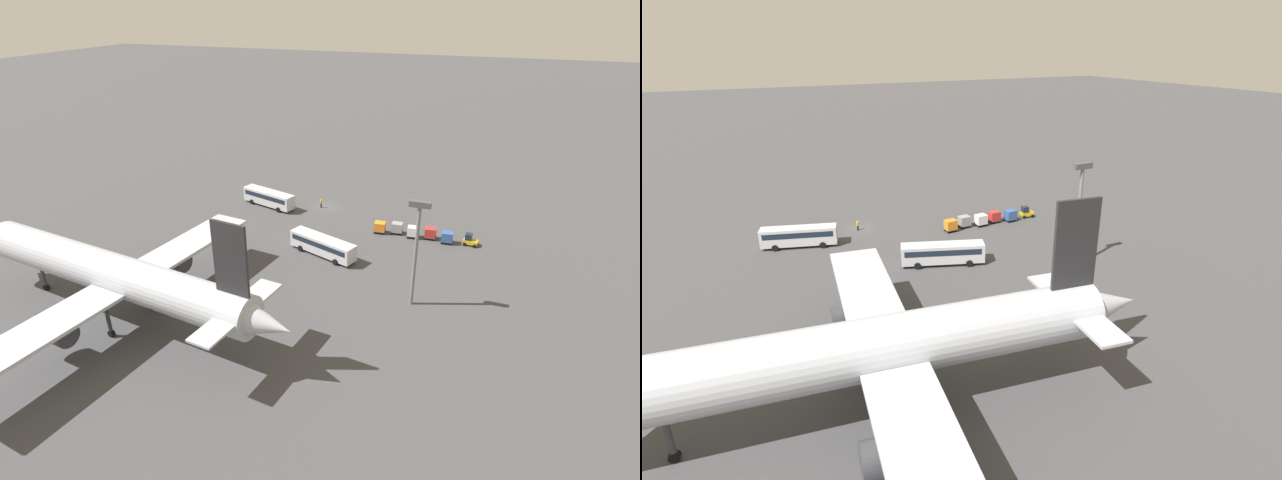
% 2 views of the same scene
% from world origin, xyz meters
% --- Properties ---
extents(ground_plane, '(600.00, 600.00, 0.00)m').
position_xyz_m(ground_plane, '(0.00, 0.00, 0.00)').
color(ground_plane, '#424244').
extents(airplane, '(52.55, 45.30, 17.97)m').
position_xyz_m(airplane, '(11.69, 46.39, 6.76)').
color(airplane, '#B2B7C1').
rests_on(airplane, ground).
extents(shuttle_bus_near, '(11.94, 5.81, 3.22)m').
position_xyz_m(shuttle_bus_near, '(10.77, 3.69, 1.93)').
color(shuttle_bus_near, silver).
rests_on(shuttle_bus_near, ground).
extents(shuttle_bus_far, '(12.29, 6.59, 3.15)m').
position_xyz_m(shuttle_bus_far, '(-6.85, 20.00, 1.89)').
color(shuttle_bus_far, silver).
rests_on(shuttle_bus_far, ground).
extents(baggage_tug, '(2.53, 1.86, 2.10)m').
position_xyz_m(baggage_tug, '(-29.35, 7.81, 0.94)').
color(baggage_tug, gold).
rests_on(baggage_tug, ground).
extents(worker_person, '(0.38, 0.38, 1.74)m').
position_xyz_m(worker_person, '(0.55, 0.71, 0.87)').
color(worker_person, '#1E1E2D').
rests_on(worker_person, ground).
extents(cargo_cart_blue, '(2.09, 1.80, 2.06)m').
position_xyz_m(cargo_cart_blue, '(-25.56, 8.40, 1.19)').
color(cargo_cart_blue, '#38383D').
rests_on(cargo_cart_blue, ground).
extents(cargo_cart_red, '(2.09, 1.80, 2.06)m').
position_xyz_m(cargo_cart_red, '(-22.57, 7.71, 1.19)').
color(cargo_cart_red, '#38383D').
rests_on(cargo_cart_red, ground).
extents(cargo_cart_white, '(2.09, 1.80, 2.06)m').
position_xyz_m(cargo_cart_white, '(-19.58, 8.23, 1.19)').
color(cargo_cart_white, '#38383D').
rests_on(cargo_cart_white, ground).
extents(cargo_cart_grey, '(2.09, 1.80, 2.06)m').
position_xyz_m(cargo_cart_grey, '(-16.59, 7.60, 1.19)').
color(cargo_cart_grey, '#38383D').
rests_on(cargo_cart_grey, ground).
extents(cargo_cart_orange, '(2.09, 1.80, 2.06)m').
position_xyz_m(cargo_cart_orange, '(-13.60, 8.37, 1.19)').
color(cargo_cart_orange, '#38383D').
rests_on(cargo_cart_orange, ground).
extents(light_pole, '(2.80, 0.70, 15.35)m').
position_xyz_m(light_pole, '(-23.43, 29.44, 9.59)').
color(light_pole, slate).
rests_on(light_pole, ground).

